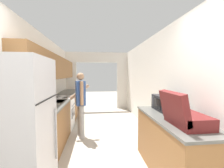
# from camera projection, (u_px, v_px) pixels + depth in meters

# --- Properties ---
(wall_left) EXTENTS (0.38, 7.88, 2.50)m
(wall_left) POSITION_uv_depth(u_px,v_px,m) (44.00, 78.00, 3.56)
(wall_left) COLOR white
(wall_left) RESTS_ON ground_plane
(wall_right) EXTENTS (0.06, 7.88, 2.50)m
(wall_right) POSITION_uv_depth(u_px,v_px,m) (159.00, 86.00, 3.46)
(wall_right) COLOR white
(wall_right) RESTS_ON ground_plane
(wall_far_with_doorway) EXTENTS (3.10, 0.06, 2.50)m
(wall_far_with_doorway) POSITION_uv_depth(u_px,v_px,m) (97.00, 76.00, 6.64)
(wall_far_with_doorway) COLOR white
(wall_far_with_doorway) RESTS_ON ground_plane
(counter_left) EXTENTS (0.62, 4.25, 0.89)m
(counter_left) POSITION_uv_depth(u_px,v_px,m) (62.00, 112.00, 4.25)
(counter_left) COLOR brown
(counter_left) RESTS_ON ground_plane
(counter_right) EXTENTS (0.62, 1.59, 0.89)m
(counter_right) POSITION_uv_depth(u_px,v_px,m) (172.00, 146.00, 2.26)
(counter_right) COLOR brown
(counter_right) RESTS_ON ground_plane
(refrigerator) EXTENTS (0.73, 0.77, 1.73)m
(refrigerator) POSITION_uv_depth(u_px,v_px,m) (17.00, 132.00, 1.73)
(refrigerator) COLOR #B7B7BC
(refrigerator) RESTS_ON ground_plane
(range_oven) EXTENTS (0.66, 0.74, 1.03)m
(range_oven) POSITION_uv_depth(u_px,v_px,m) (62.00, 112.00, 4.24)
(range_oven) COLOR white
(range_oven) RESTS_ON ground_plane
(person) EXTENTS (0.50, 0.44, 1.57)m
(person) POSITION_uv_depth(u_px,v_px,m) (81.00, 103.00, 3.61)
(person) COLOR #9E9E9E
(person) RESTS_ON ground_plane
(suitcase) EXTENTS (0.46, 0.56, 0.43)m
(suitcase) POSITION_uv_depth(u_px,v_px,m) (183.00, 115.00, 1.85)
(suitcase) COLOR #5B1919
(suitcase) RESTS_ON counter_right
(microwave) EXTENTS (0.36, 0.46, 0.26)m
(microwave) POSITION_uv_depth(u_px,v_px,m) (166.00, 103.00, 2.66)
(microwave) COLOR black
(microwave) RESTS_ON counter_right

